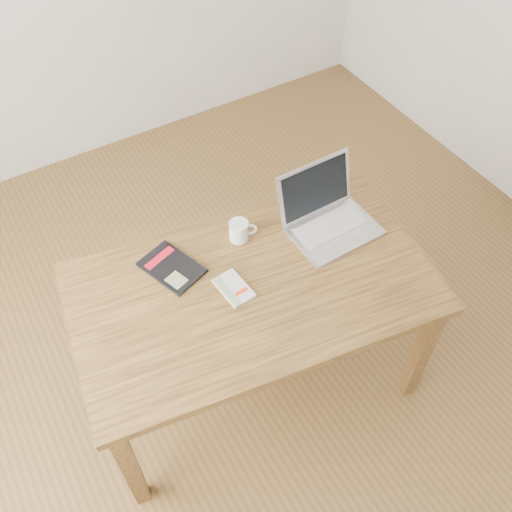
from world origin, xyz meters
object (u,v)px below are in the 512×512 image
white_guidebook (234,288)px  coffee_mug (240,230)px  desk (253,299)px  black_guidebook (172,267)px  laptop (328,216)px

white_guidebook → coffee_mug: (0.16, 0.23, 0.04)m
white_guidebook → desk: bearing=-25.6°
white_guidebook → black_guidebook: bearing=121.5°
laptop → coffee_mug: size_ratio=3.23×
desk → coffee_mug: coffee_mug is taller
laptop → coffee_mug: (-0.37, 0.13, -0.01)m
black_guidebook → laptop: laptop is taller
coffee_mug → black_guidebook: bearing=-157.1°
black_guidebook → coffee_mug: coffee_mug is taller
black_guidebook → coffee_mug: (0.33, 0.00, 0.04)m
white_guidebook → coffee_mug: size_ratio=1.51×
coffee_mug → white_guidebook: bearing=-102.7°
white_guidebook → laptop: size_ratio=0.47×
black_guidebook → laptop: (0.70, -0.13, 0.05)m
desk → white_guidebook: bearing=168.0°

